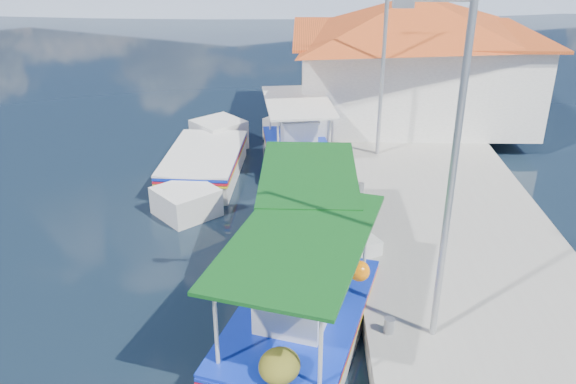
{
  "coord_description": "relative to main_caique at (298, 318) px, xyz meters",
  "views": [
    {
      "loc": [
        2.15,
        -6.9,
        7.46
      ],
      "look_at": [
        1.87,
        6.31,
        1.3
      ],
      "focal_mm": 37.48,
      "sensor_mm": 36.0,
      "label": 1
    }
  ],
  "objects": [
    {
      "name": "caique_green_canopy",
      "position": [
        0.2,
        2.92,
        -0.11
      ],
      "size": [
        2.13,
        6.88,
        2.57
      ],
      "rotation": [
        0.0,
        0.0,
        0.01
      ],
      "color": "silver",
      "rests_on": "ground"
    },
    {
      "name": "lamp_post_far",
      "position": [
        2.36,
        8.61,
        3.36
      ],
      "size": [
        1.21,
        0.14,
        6.0
      ],
      "color": "#A5A8AD",
      "rests_on": "quay"
    },
    {
      "name": "caique_blue_hull",
      "position": [
        -2.94,
        7.83,
        -0.14
      ],
      "size": [
        2.33,
        7.17,
        1.28
      ],
      "rotation": [
        0.0,
        0.0,
        0.05
      ],
      "color": "silver",
      "rests_on": "ground"
    },
    {
      "name": "harbor_building",
      "position": [
        4.05,
        12.61,
        2.29
      ],
      "size": [
        10.49,
        10.49,
        4.4
      ],
      "color": "white",
      "rests_on": "quay"
    },
    {
      "name": "quay",
      "position": [
        3.75,
        3.61,
        -0.24
      ],
      "size": [
        5.0,
        44.0,
        0.5
      ],
      "primitive_type": "cube",
      "color": "gray",
      "rests_on": "ground"
    },
    {
      "name": "bollards",
      "position": [
        1.65,
        2.86,
        0.16
      ],
      "size": [
        0.2,
        17.2,
        0.3
      ],
      "color": "#A5A8AD",
      "rests_on": "quay"
    },
    {
      "name": "caique_far",
      "position": [
        -0.07,
        8.95,
        -0.05
      ],
      "size": [
        2.51,
        6.68,
        2.36
      ],
      "rotation": [
        0.0,
        0.0,
        -0.13
      ],
      "color": "silver",
      "rests_on": "ground"
    },
    {
      "name": "lamp_post_near",
      "position": [
        2.36,
        -0.39,
        3.36
      ],
      "size": [
        1.21,
        0.14,
        6.0
      ],
      "color": "#A5A8AD",
      "rests_on": "quay"
    },
    {
      "name": "main_caique",
      "position": [
        0.0,
        0.0,
        0.0
      ],
      "size": [
        3.65,
        7.41,
        2.54
      ],
      "rotation": [
        0.0,
        0.0,
        0.29
      ],
      "color": "silver",
      "rests_on": "ground"
    }
  ]
}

